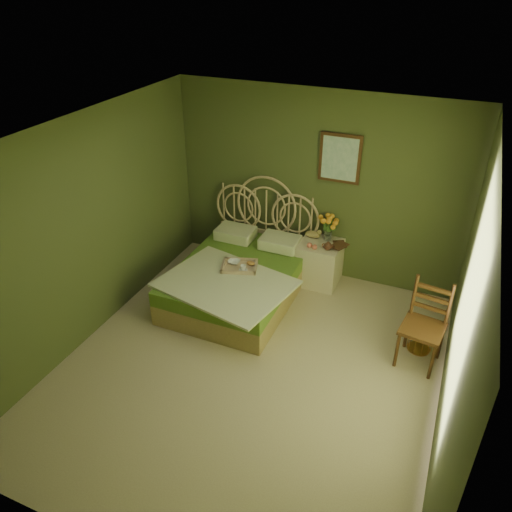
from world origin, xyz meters
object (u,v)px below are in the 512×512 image
at_px(nightstand, 320,258).
at_px(chair, 425,318).
at_px(bed, 239,276).
at_px(birdcage, 421,336).

height_order(nightstand, chair, nightstand).
bearing_deg(nightstand, bed, -139.65).
bearing_deg(birdcage, chair, -90.00).
height_order(bed, birdcage, bed).
bearing_deg(birdcage, bed, 175.71).
distance_m(chair, birdcage, 0.39).
xyz_separation_m(nightstand, birdcage, (1.50, -0.93, -0.17)).
distance_m(nightstand, birdcage, 1.78).
xyz_separation_m(nightstand, chair, (1.50, -1.08, 0.19)).
relative_size(bed, birdcage, 5.47).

